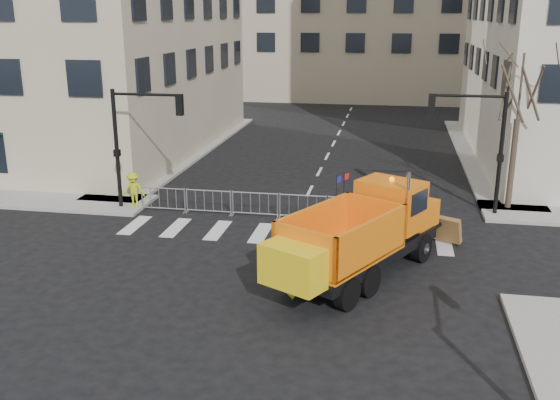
% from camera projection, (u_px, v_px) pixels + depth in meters
% --- Properties ---
extents(ground, '(120.00, 120.00, 0.00)m').
position_uv_depth(ground, '(258.00, 293.00, 19.80)').
color(ground, black).
rests_on(ground, ground).
extents(sidewalk_back, '(64.00, 5.00, 0.15)m').
position_uv_depth(sidewalk_back, '(299.00, 211.00, 27.79)').
color(sidewalk_back, gray).
rests_on(sidewalk_back, ground).
extents(traffic_light_left, '(0.18, 0.18, 5.40)m').
position_uv_depth(traffic_light_left, '(117.00, 151.00, 27.47)').
color(traffic_light_left, black).
rests_on(traffic_light_left, ground).
extents(traffic_light_right, '(0.18, 0.18, 5.40)m').
position_uv_depth(traffic_light_right, '(500.00, 156.00, 26.50)').
color(traffic_light_right, black).
rests_on(traffic_light_right, ground).
extents(crowd_barriers, '(12.60, 0.60, 1.10)m').
position_uv_depth(crowd_barriers, '(279.00, 205.00, 26.93)').
color(crowd_barriers, '#9EA0A5').
rests_on(crowd_barriers, ground).
extents(street_tree, '(3.00, 3.00, 7.50)m').
position_uv_depth(street_tree, '(516.00, 128.00, 27.01)').
color(street_tree, '#382B21').
rests_on(street_tree, ground).
extents(plow_truck, '(6.49, 9.21, 3.55)m').
position_uv_depth(plow_truck, '(360.00, 233.00, 20.49)').
color(plow_truck, black).
rests_on(plow_truck, ground).
extents(cop_a, '(0.59, 0.40, 1.59)m').
position_uv_depth(cop_a, '(414.00, 211.00, 25.31)').
color(cop_a, black).
rests_on(cop_a, ground).
extents(cop_b, '(1.10, 0.92, 2.05)m').
position_uv_depth(cop_b, '(415.00, 214.00, 24.21)').
color(cop_b, black).
rests_on(cop_b, ground).
extents(cop_c, '(0.93, 1.22, 1.93)m').
position_uv_depth(cop_c, '(417.00, 220.00, 23.77)').
color(cop_c, black).
rests_on(cop_c, ground).
extents(worker, '(1.05, 0.63, 1.59)m').
position_uv_depth(worker, '(134.00, 190.00, 27.86)').
color(worker, '#ABC116').
rests_on(worker, sidewalk_back).
extents(newspaper_box, '(0.52, 0.48, 1.10)m').
position_uv_depth(newspaper_box, '(368.00, 202.00, 26.91)').
color(newspaper_box, '#AE0D0E').
rests_on(newspaper_box, sidewalk_back).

